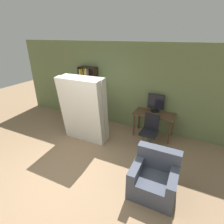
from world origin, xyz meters
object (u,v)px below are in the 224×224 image
bookshelf (88,94)px  mattress_far (87,108)px  monitor (156,103)px  mattress_near (82,111)px  armchair (154,177)px  office_chair (149,135)px

bookshelf → mattress_far: size_ratio=1.01×
monitor → bookshelf: 2.40m
bookshelf → mattress_far: 1.30m
bookshelf → mattress_near: bookshelf is taller
monitor → mattress_far: size_ratio=0.29×
monitor → mattress_far: mattress_far is taller
bookshelf → armchair: bearing=-37.3°
office_chair → bookshelf: 2.66m
monitor → bookshelf: bearing=179.2°
mattress_far → armchair: bearing=-26.4°
mattress_far → office_chair: bearing=9.4°
office_chair → mattress_far: 1.90m
mattress_near → armchair: mattress_near is taller
office_chair → mattress_near: size_ratio=0.50×
monitor → mattress_far: 2.04m
office_chair → armchair: bearing=-71.3°
bookshelf → mattress_far: bearing=-58.9°
office_chair → mattress_near: mattress_near is taller
monitor → mattress_near: (-1.73, -1.33, -0.08)m
monitor → office_chair: bearing=-85.3°
bookshelf → armchair: bookshelf is taller
office_chair → armchair: office_chair is taller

